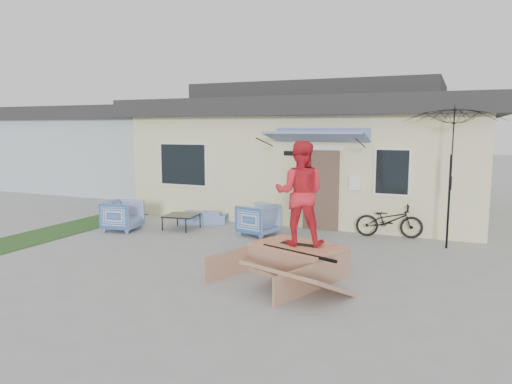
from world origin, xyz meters
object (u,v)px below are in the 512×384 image
at_px(bicycle, 389,217).
at_px(armchair_left, 123,214).
at_px(skate_ramp, 297,259).
at_px(skateboard, 299,244).
at_px(patio_umbrella, 451,171).
at_px(loveseat, 204,214).
at_px(armchair_right, 258,218).
at_px(coffee_table, 181,222).
at_px(skater, 300,192).

bearing_deg(bicycle, armchair_left, 96.74).
distance_m(skate_ramp, skateboard, 0.29).
xyz_separation_m(patio_umbrella, skate_ramp, (-2.48, -3.10, -1.49)).
xyz_separation_m(bicycle, patio_umbrella, (1.34, -0.60, 1.24)).
xyz_separation_m(loveseat, patio_umbrella, (6.38, -0.29, 1.50)).
distance_m(patio_umbrella, skateboard, 4.10).
xyz_separation_m(armchair_right, patio_umbrella, (4.41, 0.46, 1.32)).
xyz_separation_m(loveseat, armchair_right, (1.98, -0.74, 0.18)).
bearing_deg(patio_umbrella, loveseat, 177.41).
height_order(patio_umbrella, skateboard, patio_umbrella).
distance_m(loveseat, skate_ramp, 5.16).
bearing_deg(coffee_table, patio_umbrella, 5.82).
bearing_deg(armchair_right, loveseat, -96.09).
bearing_deg(coffee_table, skater, -30.38).
bearing_deg(armchair_right, skater, 51.41).
bearing_deg(skateboard, loveseat, 145.25).
xyz_separation_m(armchair_left, patio_umbrella, (7.87, 1.38, 1.31)).
bearing_deg(bicycle, coffee_table, 93.54).
distance_m(patio_umbrella, skater, 3.92).
bearing_deg(skater, armchair_right, -65.48).
bearing_deg(armchair_right, skateboard, 51.41).
bearing_deg(armchair_left, patio_umbrella, -88.30).
bearing_deg(loveseat, armchair_right, 143.20).
relative_size(bicycle, skate_ramp, 0.76).
bearing_deg(skate_ramp, armchair_left, -177.94).
distance_m(skate_ramp, skater, 1.26).
xyz_separation_m(armchair_left, skater, (5.41, -1.66, 1.09)).
xyz_separation_m(armchair_right, skate_ramp, (1.92, -2.64, -0.17)).
xyz_separation_m(armchair_left, bicycle, (6.52, 1.98, 0.08)).
distance_m(armchair_right, bicycle, 3.24).
xyz_separation_m(loveseat, skateboard, (3.92, -3.34, 0.30)).
distance_m(loveseat, armchair_left, 2.25).
relative_size(skateboard, skater, 0.38).
height_order(loveseat, skateboard, skateboard).
relative_size(patio_umbrella, skater, 1.32).
xyz_separation_m(armchair_left, armchair_right, (3.46, 0.93, -0.00)).
relative_size(armchair_left, skateboard, 1.21).
distance_m(loveseat, skater, 5.30).
distance_m(armchair_right, skater, 3.42).
relative_size(coffee_table, skate_ramp, 0.38).
bearing_deg(skateboard, skate_ramp, -104.05).
bearing_deg(armchair_left, armchair_right, -83.28).
bearing_deg(skater, loveseat, -52.74).
height_order(coffee_table, skateboard, skateboard).
height_order(armchair_left, skateboard, armchair_left).
distance_m(bicycle, patio_umbrella, 1.92).
bearing_deg(loveseat, coffee_table, 65.20).
bearing_deg(armchair_left, loveseat, -49.95).
xyz_separation_m(skate_ramp, skateboard, (0.02, 0.05, 0.29)).
relative_size(armchair_right, skate_ramp, 0.41).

